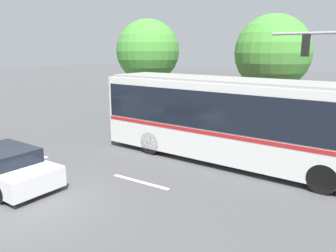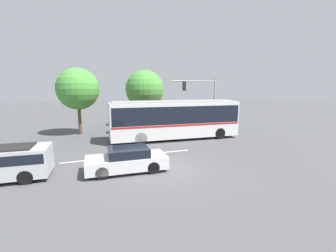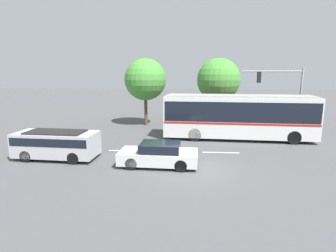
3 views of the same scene
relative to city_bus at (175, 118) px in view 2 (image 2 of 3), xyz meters
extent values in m
plane|color=#4C4C4F|center=(-3.66, -6.95, -1.94)|extent=(140.00, 140.00, 0.00)
cube|color=silver|center=(-0.01, 0.00, -0.16)|extent=(11.47, 3.06, 3.07)
cube|color=black|center=(-0.01, 0.00, 0.33)|extent=(11.24, 3.09, 1.48)
cube|color=#B21E1E|center=(-0.01, 0.00, -0.53)|extent=(11.36, 3.08, 0.14)
cube|color=black|center=(5.68, -0.29, 0.21)|extent=(0.17, 2.12, 1.72)
cube|color=#959592|center=(-0.01, 0.00, 1.43)|extent=(11.00, 2.84, 0.10)
cylinder|color=black|center=(3.90, 0.90, -1.44)|extent=(1.01, 0.35, 1.00)
cylinder|color=black|center=(3.79, -1.29, -1.44)|extent=(1.01, 0.35, 1.00)
cylinder|color=black|center=(-3.25, 1.26, -1.44)|extent=(1.01, 0.35, 1.00)
cylinder|color=black|center=(-3.36, -0.93, -1.44)|extent=(1.01, 0.35, 1.00)
cube|color=silver|center=(-5.48, -6.59, -1.43)|extent=(4.41, 2.02, 0.66)
cube|color=black|center=(-5.37, -6.60, -0.87)|extent=(2.23, 1.72, 0.47)
cylinder|color=black|center=(-6.85, -7.37, -1.61)|extent=(0.67, 0.24, 0.66)
cylinder|color=black|center=(-6.79, -5.72, -1.61)|extent=(0.67, 0.24, 0.66)
cylinder|color=black|center=(-4.20, -7.47, -1.61)|extent=(0.67, 0.24, 0.66)
cylinder|color=black|center=(-4.15, -5.81, -1.61)|extent=(0.67, 0.24, 0.66)
cylinder|color=black|center=(-10.32, -6.72, -1.59)|extent=(0.71, 0.29, 0.70)
cylinder|color=black|center=(-10.24, -5.01, -1.59)|extent=(0.71, 0.29, 0.70)
cylinder|color=gray|center=(5.58, 2.73, 0.81)|extent=(0.18, 0.18, 5.52)
cylinder|color=gray|center=(3.10, 2.73, 3.27)|extent=(4.96, 0.12, 0.12)
cube|color=black|center=(2.04, 2.73, 2.77)|extent=(0.30, 0.22, 0.90)
cylinder|color=red|center=(2.04, 2.85, 3.07)|extent=(0.18, 0.02, 0.18)
cylinder|color=yellow|center=(2.04, 2.85, 2.77)|extent=(0.18, 0.02, 0.18)
cylinder|color=green|center=(2.04, 2.85, 2.47)|extent=(0.18, 0.02, 0.18)
cube|color=#286028|center=(-0.17, 4.33, -1.40)|extent=(9.47, 1.19, 1.09)
cube|color=#B22D6B|center=(-0.17, 4.33, -0.52)|extent=(9.28, 1.13, 0.67)
cylinder|color=brown|center=(-8.03, 5.12, -0.44)|extent=(0.30, 0.30, 3.01)
sphere|color=#479338|center=(-8.03, 5.12, 2.51)|extent=(4.00, 4.00, 4.00)
cylinder|color=brown|center=(-0.82, 7.63, -0.56)|extent=(0.32, 0.32, 2.77)
sphere|color=#479338|center=(-0.82, 7.63, 2.42)|extent=(4.44, 4.44, 4.44)
cube|color=silver|center=(-7.92, -3.90, -1.94)|extent=(2.40, 0.16, 0.01)
cube|color=silver|center=(-11.06, -3.55, -1.94)|extent=(2.40, 0.16, 0.01)
cube|color=silver|center=(-1.70, -3.82, -1.94)|extent=(2.40, 0.16, 0.01)
camera|label=1|loc=(5.34, -12.62, 2.63)|focal=36.32mm
camera|label=2|loc=(-7.45, -18.83, 2.61)|focal=24.62mm
camera|label=3|loc=(-3.83, -20.98, 3.21)|focal=28.95mm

